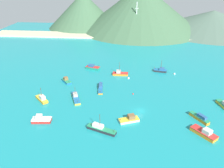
# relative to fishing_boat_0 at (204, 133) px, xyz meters

# --- Properties ---
(ground) EXTENTS (260.00, 280.00, 0.50)m
(ground) POSITION_rel_fishing_boat_0_xyz_m (-21.06, 43.26, -1.21)
(ground) COLOR teal
(fishing_boat_0) EXTENTS (8.32, 8.84, 2.81)m
(fishing_boat_0) POSITION_rel_fishing_boat_0_xyz_m (0.00, 0.00, 0.00)
(fishing_boat_0) COLOR orange
(fishing_boat_0) RESTS_ON ground
(fishing_boat_1) EXTENTS (6.32, 10.97, 5.54)m
(fishing_boat_1) POSITION_rel_fishing_boat_0_xyz_m (-48.13, 20.27, -0.25)
(fishing_boat_1) COLOR gold
(fishing_boat_1) RESTS_ON ground
(fishing_boat_2) EXTENTS (7.87, 5.43, 2.56)m
(fishing_boat_2) POSITION_rel_fishing_boat_0_xyz_m (-24.84, 5.81, -0.10)
(fishing_boat_2) COLOR silver
(fishing_boat_2) RESTS_ON ground
(fishing_boat_3) EXTENTS (7.30, 4.24, 6.50)m
(fishing_boat_3) POSITION_rel_fishing_boat_0_xyz_m (-9.38, 54.78, -0.10)
(fishing_boat_3) COLOR #232328
(fishing_boat_3) RESTS_ON ground
(fishing_boat_4) EXTENTS (3.32, 11.19, 2.03)m
(fishing_boat_4) POSITION_rel_fishing_boat_0_xyz_m (-38.92, 30.81, -0.21)
(fishing_boat_4) COLOR orange
(fishing_boat_4) RESTS_ON ground
(fishing_boat_5) EXTENTS (8.12, 3.32, 6.94)m
(fishing_boat_5) POSITION_rel_fishing_boat_0_xyz_m (-31.06, 48.24, -0.13)
(fishing_boat_5) COLOR orange
(fishing_boat_5) RESTS_ON ground
(fishing_boat_6) EXTENTS (6.22, 6.80, 2.38)m
(fishing_boat_6) POSITION_rel_fishing_boat_0_xyz_m (-56.74, 36.83, -0.23)
(fishing_boat_6) COLOR #1E5BA8
(fishing_boat_6) RESTS_ON ground
(fishing_boat_7) EXTENTS (4.46, 8.66, 2.49)m
(fishing_boat_7) POSITION_rel_fishing_boat_0_xyz_m (12.73, 19.67, -0.08)
(fishing_boat_7) COLOR gold
(fishing_boat_7) RESTS_ON ground
(fishing_boat_8) EXTENTS (6.28, 8.10, 2.51)m
(fishing_boat_8) POSITION_rel_fishing_boat_0_xyz_m (0.63, 9.05, 0.00)
(fishing_boat_8) COLOR orange
(fishing_boat_8) RESTS_ON ground
(fishing_boat_9) EXTENTS (7.25, 7.37, 6.11)m
(fishing_boat_9) POSITION_rel_fishing_boat_0_xyz_m (-61.90, 17.52, -0.06)
(fishing_boat_9) COLOR orange
(fishing_boat_9) RESTS_ON ground
(fishing_boat_10) EXTENTS (7.20, 3.95, 2.76)m
(fishing_boat_10) POSITION_rel_fishing_boat_0_xyz_m (-56.57, 2.49, -0.02)
(fishing_boat_10) COLOR red
(fishing_boat_10) RESTS_ON ground
(fishing_boat_11) EXTENTS (10.72, 5.82, 6.60)m
(fishing_boat_11) POSITION_rel_fishing_boat_0_xyz_m (-34.39, -0.97, -0.06)
(fishing_boat_11) COLOR #232328
(fishing_boat_11) RESTS_ON ground
(fishing_boat_12) EXTENTS (8.36, 5.22, 2.81)m
(fishing_boat_12) POSITION_rel_fishing_boat_0_xyz_m (-46.88, 55.26, -0.04)
(fishing_boat_12) COLOR #198466
(fishing_boat_12) RESTS_ON ground
(buoy_0) EXTENTS (1.05, 1.05, 1.05)m
(buoy_0) POSITION_rel_fishing_boat_0_xyz_m (-2.35, 51.81, -0.78)
(buoy_0) COLOR silver
(buoy_0) RESTS_ON ground
(buoy_1) EXTENTS (0.69, 0.69, 0.69)m
(buoy_1) POSITION_rel_fishing_boat_0_xyz_m (-23.84, 26.99, -0.84)
(buoy_1) COLOR red
(buoy_1) RESTS_ON ground
(buoy_2) EXTENTS (1.03, 1.03, 1.03)m
(buoy_2) POSITION_rel_fishing_boat_0_xyz_m (-26.41, 43.76, -0.78)
(buoy_2) COLOR silver
(buoy_2) RESTS_ON ground
(beach_strip) EXTENTS (247.00, 18.70, 1.20)m
(beach_strip) POSITION_rel_fishing_boat_0_xyz_m (-21.06, 129.49, -0.36)
(beach_strip) COLOR beige
(beach_strip) RESTS_ON ground
(hill_west) EXTENTS (67.84, 67.84, 32.45)m
(hill_west) POSITION_rel_fishing_boat_0_xyz_m (-73.97, 164.81, 15.27)
(hill_west) COLOR #3D6042
(hill_west) RESTS_ON ground
(hill_central) EXTENTS (109.90, 109.90, 40.27)m
(hill_central) POSITION_rel_fishing_boat_0_xyz_m (-19.38, 158.00, 19.17)
(hill_central) COLOR #3D6042
(hill_central) RESTS_ON ground
(hill_east) EXTENTS (106.70, 106.70, 17.90)m
(hill_east) POSITION_rel_fishing_boat_0_xyz_m (46.86, 162.34, 7.99)
(hill_east) COLOR #4C6656
(hill_east) RESTS_ON ground
(radio_tower) EXTENTS (2.81, 2.24, 28.06)m
(radio_tower) POSITION_rel_fishing_boat_0_xyz_m (-23.33, 129.08, 13.35)
(radio_tower) COLOR silver
(radio_tower) RESTS_ON ground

